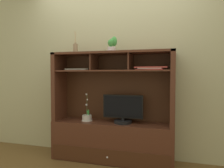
% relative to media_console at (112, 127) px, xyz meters
% --- Properties ---
extents(floor_plane, '(6.00, 6.00, 0.02)m').
position_rel_media_console_xyz_m(floor_plane, '(0.00, -0.01, -0.47)').
color(floor_plane, brown).
rests_on(floor_plane, ground).
extents(back_wall, '(6.00, 0.02, 2.80)m').
position_rel_media_console_xyz_m(back_wall, '(0.00, 0.22, 0.94)').
color(back_wall, tan).
rests_on(back_wall, ground).
extents(media_console, '(1.66, 0.43, 1.49)m').
position_rel_media_console_xyz_m(media_console, '(0.00, 0.00, 0.00)').
color(media_console, '#4D2719').
rests_on(media_console, ground).
extents(tv_monitor, '(0.54, 0.24, 0.38)m').
position_rel_media_console_xyz_m(tv_monitor, '(0.16, -0.03, 0.24)').
color(tv_monitor, black).
rests_on(tv_monitor, media_console).
extents(potted_orchid, '(0.15, 0.15, 0.39)m').
position_rel_media_console_xyz_m(potted_orchid, '(-0.36, -0.03, 0.12)').
color(potted_orchid, beige).
rests_on(potted_orchid, media_console).
extents(magazine_stack_left, '(0.41, 0.26, 0.04)m').
position_rel_media_console_xyz_m(magazine_stack_left, '(0.53, -0.06, 0.81)').
color(magazine_stack_left, '#AB282A').
rests_on(magazine_stack_left, media_console).
extents(magazine_stack_centre, '(0.36, 0.26, 0.02)m').
position_rel_media_console_xyz_m(magazine_stack_centre, '(-0.50, -0.00, 0.80)').
color(magazine_stack_centre, gray).
rests_on(magazine_stack_centre, media_console).
extents(diffuser_bottle, '(0.06, 0.06, 0.30)m').
position_rel_media_console_xyz_m(diffuser_bottle, '(-0.54, -0.02, 1.10)').
color(diffuser_bottle, '#8F7456').
rests_on(diffuser_bottle, media_console).
extents(potted_succulent, '(0.14, 0.13, 0.20)m').
position_rel_media_console_xyz_m(potted_succulent, '(0.01, -0.03, 1.13)').
color(potted_succulent, silver).
rests_on(potted_succulent, media_console).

